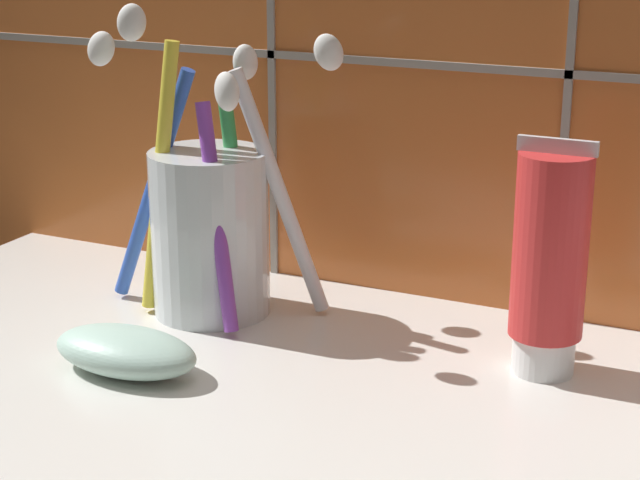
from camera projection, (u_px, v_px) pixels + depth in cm
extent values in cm
cube|color=silver|center=(442.00, 428.00, 54.91)|extent=(78.32, 31.27, 2.00)
cube|color=gray|center=(536.00, 72.00, 62.88)|extent=(88.32, 0.24, 0.50)
cylinder|color=silver|center=(210.00, 233.00, 66.31)|extent=(7.35, 7.35, 10.34)
cylinder|color=white|center=(280.00, 193.00, 64.95)|extent=(5.90, 3.13, 15.28)
ellipsoid|color=white|center=(329.00, 52.00, 62.20)|extent=(2.64, 2.09, 2.63)
cylinder|color=green|center=(236.00, 192.00, 67.22)|extent=(1.75, 2.72, 14.03)
ellipsoid|color=white|center=(245.00, 62.00, 65.40)|extent=(1.90, 2.28, 2.39)
cylinder|color=blue|center=(153.00, 185.00, 67.13)|extent=(6.26, 1.88, 15.07)
ellipsoid|color=white|center=(101.00, 49.00, 65.37)|extent=(2.52, 1.66, 2.64)
cylinder|color=yellow|center=(160.00, 178.00, 65.21)|extent=(3.03, 2.47, 16.71)
ellipsoid|color=white|center=(132.00, 23.00, 62.16)|extent=(2.35, 2.18, 2.40)
cylinder|color=purple|center=(217.00, 218.00, 62.84)|extent=(3.72, 2.87, 13.51)
ellipsoid|color=white|center=(227.00, 92.00, 59.07)|extent=(2.49, 2.26, 2.52)
cylinder|color=white|center=(543.00, 352.00, 58.87)|extent=(3.42, 3.42, 2.22)
cylinder|color=red|center=(551.00, 246.00, 56.99)|extent=(4.02, 4.02, 10.13)
cube|color=silver|center=(558.00, 146.00, 55.32)|extent=(4.23, 0.36, 0.80)
ellipsoid|color=silver|center=(126.00, 351.00, 58.76)|extent=(8.70, 4.72, 2.45)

